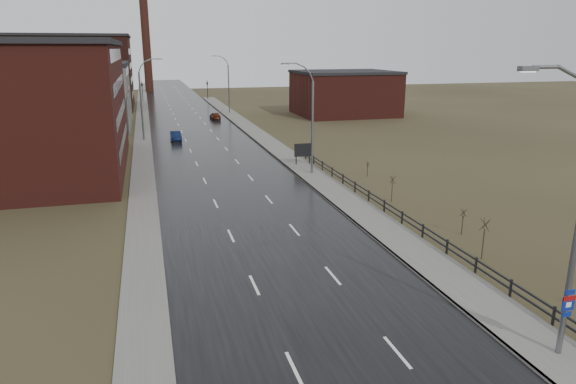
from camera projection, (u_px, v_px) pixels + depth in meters
road at (202, 140)px, 73.44m from camera, size 14.00×300.00×0.06m
sidewalk_right at (313, 176)px, 52.41m from camera, size 3.20×180.00×0.18m
curb_right at (299, 177)px, 52.02m from camera, size 0.16×180.00×0.18m
sidewalk_left at (143, 142)px, 71.34m from camera, size 2.40×260.00×0.12m
warehouse_near at (8, 108)px, 52.35m from camera, size 22.44×28.56×13.50m
warehouse_mid at (78, 95)px, 84.16m from camera, size 16.32×20.40×10.50m
warehouse_far at (68, 72)px, 110.06m from camera, size 26.52×24.48×15.50m
building_right at (344, 93)px, 100.46m from camera, size 18.36×16.32×8.50m
smokestack at (146, 38)px, 151.31m from camera, size 2.70×2.70×30.70m
streetlight_main at (572, 222)px, 20.12m from camera, size 3.91×0.29×12.11m
streetlight_right_mid at (310, 118)px, 51.76m from camera, size 3.36×0.28×11.35m
streetlight_left at (143, 99)px, 71.77m from camera, size 3.36×0.28×11.35m
streetlight_right_far at (227, 84)px, 101.90m from camera, size 3.36×0.28×11.35m
guardrail at (407, 219)px, 37.18m from camera, size 0.10×53.05×1.10m
shrub_c at (484, 238)px, 31.58m from camera, size 0.62×0.66×2.64m
shrub_d at (463, 221)px, 35.86m from camera, size 0.46×0.48×1.90m
shrub_e at (392, 188)px, 43.61m from camera, size 0.54×0.56×2.25m
shrub_f at (368, 169)px, 52.34m from camera, size 0.37×0.39×1.54m
billboard at (303, 151)px, 56.91m from camera, size 2.02×0.17×2.52m
traffic_light_left at (142, 82)px, 125.88m from camera, size 0.58×2.73×5.30m
traffic_light_right at (207, 81)px, 129.96m from camera, size 0.58×2.73×5.30m
car_near at (176, 137)px, 72.27m from camera, size 1.47×4.13×1.36m
car_far at (215, 116)px, 94.26m from camera, size 1.82×4.06×1.36m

